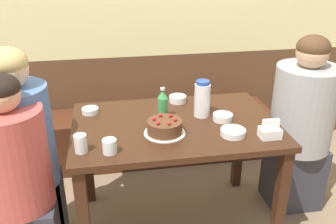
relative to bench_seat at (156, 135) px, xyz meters
The scene contains 17 objects.
ground_plane 0.86m from the bench_seat, 90.00° to the right, with size 12.00×12.00×0.00m, color #846B51.
back_wall 1.06m from the bench_seat, 90.00° to the left, with size 4.80×0.04×2.50m.
bench_seat is the anchor object (origin of this frame).
dining_table 0.93m from the bench_seat, 90.00° to the right, with size 1.18×0.78×0.73m.
birthday_cake 1.10m from the bench_seat, 94.83° to the right, with size 0.23×0.23×0.10m.
water_pitcher 1.00m from the bench_seat, 76.80° to the right, with size 0.09×0.09×0.22m.
soju_bottle 0.97m from the bench_seat, 94.44° to the right, with size 0.06×0.06×0.19m.
napkin_holder 1.31m from the bench_seat, 66.79° to the right, with size 0.11×0.08×0.11m.
bowl_soup_white 0.94m from the bench_seat, 128.74° to the right, with size 0.10×0.10×0.03m.
bowl_rice_small 0.75m from the bench_seat, 81.58° to the right, with size 0.11×0.11×0.04m.
bowl_side_dish 1.03m from the bench_seat, 71.29° to the right, with size 0.12×0.12×0.04m.
bowl_sauce_shallow 1.19m from the bench_seat, 74.70° to the right, with size 0.14×0.14×0.03m.
glass_water_tall 1.32m from the bench_seat, 116.01° to the right, with size 0.06×0.06×0.09m.
glass_tumbler_short 1.29m from the bench_seat, 109.09° to the right, with size 0.07×0.07×0.07m.
person_teal_shirt 1.40m from the bench_seat, 128.60° to the right, with size 0.34×0.34×1.16m.
person_pale_blue_shirt 1.29m from the bench_seat, 133.92° to the right, with size 0.35×0.35×1.23m.
person_grey_tee 1.20m from the bench_seat, 41.30° to the right, with size 0.40×0.40×1.19m.
Camera 1 is at (-0.37, -1.91, 1.69)m, focal length 40.00 mm.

